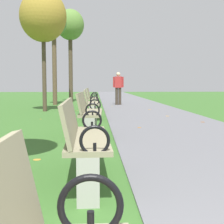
% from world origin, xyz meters
% --- Properties ---
extents(paved_walkway, '(3.17, 44.00, 0.02)m').
position_xyz_m(paved_walkway, '(1.58, 18.00, 0.01)').
color(paved_walkway, slate).
rests_on(paved_walkway, ground).
extents(park_bench_2, '(0.51, 1.61, 0.90)m').
position_xyz_m(park_bench_2, '(-0.50, 2.89, 0.49)').
color(park_bench_2, gray).
rests_on(park_bench_2, ground).
extents(park_bench_3, '(0.52, 1.61, 0.90)m').
position_xyz_m(park_bench_3, '(-0.50, 5.99, 0.49)').
color(park_bench_3, gray).
rests_on(park_bench_3, ground).
extents(park_bench_4, '(0.49, 1.61, 0.90)m').
position_xyz_m(park_bench_4, '(-0.50, 9.14, 0.49)').
color(park_bench_4, gray).
rests_on(park_bench_4, ground).
extents(park_bench_5, '(0.49, 1.61, 0.90)m').
position_xyz_m(park_bench_5, '(-0.50, 12.24, 0.49)').
color(park_bench_5, gray).
rests_on(park_bench_5, ground).
extents(tree_3, '(1.77, 1.77, 4.60)m').
position_xyz_m(tree_3, '(-2.32, 11.77, 3.60)').
color(tree_3, '#4C3D2D').
rests_on(tree_3, ground).
extents(tree_4, '(1.26, 1.26, 4.78)m').
position_xyz_m(tree_4, '(-2.40, 15.54, 3.92)').
color(tree_4, brown).
rests_on(tree_4, ground).
extents(tree_5, '(1.58, 1.58, 5.30)m').
position_xyz_m(tree_5, '(-1.77, 17.88, 4.32)').
color(tree_5, '#4C3D2D').
rests_on(tree_5, ground).
extents(pedestrian_walking, '(0.53, 0.24, 1.62)m').
position_xyz_m(pedestrian_walking, '(0.80, 15.11, 0.93)').
color(pedestrian_walking, '#3D3328').
rests_on(pedestrian_walking, paved_walkway).
extents(scattered_leaves, '(5.06, 15.90, 0.02)m').
position_xyz_m(scattered_leaves, '(0.61, 7.00, 0.01)').
color(scattered_leaves, brown).
rests_on(scattered_leaves, ground).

